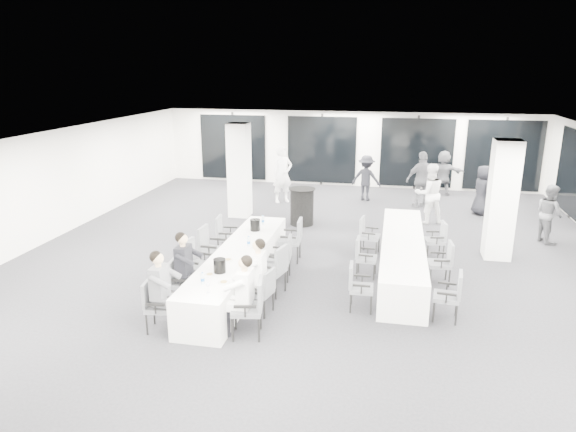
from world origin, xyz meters
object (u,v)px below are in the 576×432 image
chair_side_right_mid (444,260)px  ice_bucket_far (255,225)px  chair_main_right_second (263,289)px  standing_guest_g (237,159)px  standing_guest_d (422,176)px  banquet_table_main (239,268)px  chair_main_left_fourth (210,246)px  standing_guest_a (282,171)px  standing_guest_b (430,190)px  standing_guest_c (366,175)px  chair_main_left_second (180,279)px  chair_side_left_far (367,233)px  chair_main_left_near (155,302)px  chair_side_left_mid (363,255)px  standing_guest_h (550,210)px  chair_side_left_near (357,284)px  standing_guest_e (482,187)px  chair_main_right_mid (275,267)px  standing_guest_f (443,170)px  chair_main_left_far (225,233)px  ice_bucket_near (220,266)px  chair_main_left_mid (194,261)px  chair_main_right_far (294,237)px  banquet_table_side (402,255)px  cocktail_table (302,206)px  chair_main_right_fourth (283,255)px  chair_side_right_far (438,238)px  chair_side_right_near (451,293)px  chair_main_right_near (252,304)px

chair_side_right_mid → ice_bucket_far: 4.20m
chair_main_right_second → standing_guest_g: size_ratio=0.41×
chair_main_right_second → standing_guest_d: standing_guest_d is taller
banquet_table_main → chair_main_left_fourth: (-0.84, 0.57, 0.21)m
standing_guest_a → standing_guest_b: bearing=-53.9°
standing_guest_c → chair_main_right_second: bearing=93.7°
banquet_table_main → chair_main_left_second: bearing=-126.9°
chair_main_left_fourth → standing_guest_g: standing_guest_g is taller
chair_side_left_far → standing_guest_a: (-3.06, 4.43, 0.55)m
chair_main_left_near → chair_side_left_mid: bearing=126.0°
standing_guest_h → standing_guest_d: bearing=27.4°
chair_side_left_near → standing_guest_e: (3.22, 7.25, 0.36)m
standing_guest_h → chair_main_right_mid: bearing=107.1°
chair_side_left_near → standing_guest_f: bearing=164.6°
chair_main_left_near → standing_guest_g: standing_guest_g is taller
standing_guest_f → chair_main_left_far: bearing=52.4°
ice_bucket_near → standing_guest_h: bearing=38.0°
chair_side_right_mid → standing_guest_h: standing_guest_h is taller
chair_side_left_mid → standing_guest_f: (2.26, 8.03, 0.41)m
ice_bucket_far → chair_main_left_fourth: bearing=-135.9°
chair_main_left_fourth → ice_bucket_far: chair_main_left_fourth is taller
chair_main_left_mid → chair_main_right_far: bearing=148.7°
banquet_table_side → cocktail_table: (-2.79, 3.06, 0.16)m
chair_main_right_mid → standing_guest_f: (3.91, 9.30, 0.32)m
chair_main_right_far → ice_bucket_near: bearing=160.4°
chair_side_left_mid → standing_guest_d: bearing=169.0°
chair_main_right_fourth → chair_side_right_far: 3.86m
chair_main_right_second → chair_main_left_mid: bearing=76.1°
standing_guest_c → chair_side_left_mid: bearing=105.1°
standing_guest_c → standing_guest_h: (4.85, -3.40, -0.01)m
banquet_table_side → banquet_table_main: bearing=-156.9°
standing_guest_d → standing_guest_f: (0.80, 1.87, -0.13)m
chair_main_left_near → ice_bucket_far: size_ratio=3.40×
standing_guest_a → standing_guest_b: standing_guest_a is taller
chair_side_left_mid → chair_side_right_near: chair_side_right_near is taller
chair_main_left_mid → standing_guest_b: 7.54m
chair_main_right_mid → chair_main_right_fourth: (-0.00, 0.77, -0.04)m
chair_side_left_near → standing_guest_d: bearing=167.2°
chair_side_left_near → chair_side_right_far: size_ratio=1.01×
chair_main_left_near → ice_bucket_near: ice_bucket_near is taller
chair_main_left_mid → chair_main_right_fourth: chair_main_left_mid is taller
chair_main_left_second → chair_main_right_near: 1.89m
chair_side_left_near → chair_main_left_fourth: bearing=-112.3°
chair_main_right_mid → standing_guest_e: (4.86, 6.92, 0.28)m
chair_main_right_far → standing_guest_e: 7.00m
standing_guest_d → ice_bucket_near: 9.20m
standing_guest_d → chair_main_left_second: bearing=38.2°
chair_main_left_fourth → chair_main_left_second: bearing=2.3°
chair_main_right_fourth → standing_guest_g: size_ratio=0.46×
chair_main_right_far → standing_guest_h: 6.72m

